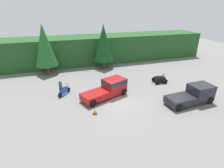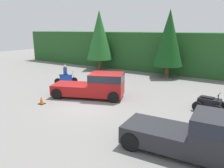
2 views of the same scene
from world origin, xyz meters
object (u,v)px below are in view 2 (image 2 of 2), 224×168
Objects in this scene: pickup_truck_second at (201,135)px; rider_person at (65,73)px; quad_atv at (209,104)px; pickup_truck_red at (96,85)px; dirt_bike at (66,79)px; traffic_cone at (42,100)px.

pickup_truck_second reaches higher than rider_person.
rider_person is (-13.06, 0.50, 0.50)m from quad_atv.
pickup_truck_red is 3.20× the size of rider_person.
dirt_bike is (-13.30, 6.06, -0.53)m from pickup_truck_second.
pickup_truck_second is 5.91m from quad_atv.
quad_atv reaches higher than traffic_cone.
dirt_bike is 0.67m from rider_person.
rider_person is at bearing 151.48° from pickup_truck_second.
quad_atv reaches higher than dirt_bike.
quad_atv is at bearing 92.17° from pickup_truck_second.
quad_atv is at bearing -9.48° from pickup_truck_red.
pickup_truck_red is 5.71m from rider_person.
traffic_cone is (-10.16, -4.88, -0.22)m from quad_atv.
quad_atv is 3.48× the size of traffic_cone.
rider_person is (-13.64, 6.36, -0.03)m from pickup_truck_second.
rider_person is (-0.34, 0.30, 0.49)m from dirt_bike.
pickup_truck_red reaches higher than traffic_cone.
pickup_truck_second reaches higher than traffic_cone.
pickup_truck_second reaches higher than quad_atv.
pickup_truck_second is at bearing -5.16° from traffic_cone.
pickup_truck_red reaches higher than rider_person.
pickup_truck_red is 4.09m from traffic_cone.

